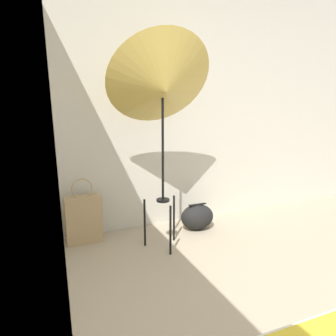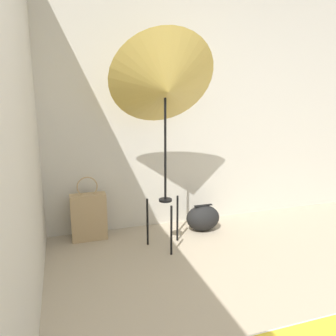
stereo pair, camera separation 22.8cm
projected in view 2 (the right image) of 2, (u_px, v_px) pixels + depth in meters
wall_back at (179, 105)px, 3.48m from camera, size 8.00×0.05×2.60m
wall_side_left at (12, 115)px, 1.66m from camera, size 0.05×8.00×2.60m
photo_umbrella at (165, 86)px, 2.79m from camera, size 0.95×0.72×1.93m
tote_bag at (89, 216)px, 3.22m from camera, size 0.34×0.14×0.64m
duffel_bag at (203, 218)px, 3.47m from camera, size 0.36×0.27×0.28m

